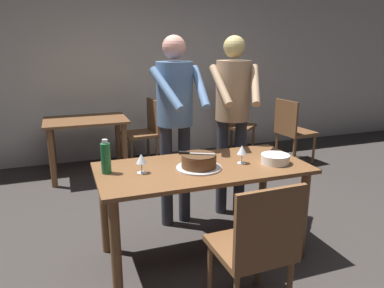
# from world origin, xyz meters

# --- Properties ---
(ground_plane) EXTENTS (14.00, 14.00, 0.00)m
(ground_plane) POSITION_xyz_m (0.00, 0.00, 0.00)
(ground_plane) COLOR #383330
(back_wall) EXTENTS (10.00, 0.12, 2.70)m
(back_wall) POSITION_xyz_m (0.00, 2.90, 1.35)
(back_wall) COLOR beige
(back_wall) RESTS_ON ground_plane
(main_dining_table) EXTENTS (1.59, 0.76, 0.75)m
(main_dining_table) POSITION_xyz_m (0.00, 0.00, 0.63)
(main_dining_table) COLOR brown
(main_dining_table) RESTS_ON ground_plane
(cake_on_platter) EXTENTS (0.34, 0.34, 0.11)m
(cake_on_platter) POSITION_xyz_m (-0.05, -0.04, 0.80)
(cake_on_platter) COLOR silver
(cake_on_platter) RESTS_ON main_dining_table
(cake_knife) EXTENTS (0.25, 0.15, 0.02)m
(cake_knife) POSITION_xyz_m (-0.11, -0.01, 0.87)
(cake_knife) COLOR silver
(cake_knife) RESTS_ON cake_on_platter
(plate_stack) EXTENTS (0.22, 0.22, 0.07)m
(plate_stack) POSITION_xyz_m (0.56, -0.12, 0.79)
(plate_stack) COLOR white
(plate_stack) RESTS_ON main_dining_table
(wine_glass_near) EXTENTS (0.08, 0.08, 0.14)m
(wine_glass_near) POSITION_xyz_m (-0.47, 0.01, 0.85)
(wine_glass_near) COLOR silver
(wine_glass_near) RESTS_ON main_dining_table
(wine_glass_far) EXTENTS (0.08, 0.08, 0.14)m
(wine_glass_far) POSITION_xyz_m (0.31, -0.04, 0.85)
(wine_glass_far) COLOR silver
(wine_glass_far) RESTS_ON main_dining_table
(water_bottle) EXTENTS (0.07, 0.07, 0.25)m
(water_bottle) POSITION_xyz_m (-0.71, 0.09, 0.86)
(water_bottle) COLOR #1E6B38
(water_bottle) RESTS_ON main_dining_table
(person_cutting_cake) EXTENTS (0.46, 0.57, 1.72)m
(person_cutting_cake) POSITION_xyz_m (-0.03, 0.59, 1.08)
(person_cutting_cake) COLOR #2D2D38
(person_cutting_cake) RESTS_ON ground_plane
(person_standing_beside) EXTENTS (0.46, 0.57, 1.72)m
(person_standing_beside) POSITION_xyz_m (0.54, 0.62, 1.08)
(person_standing_beside) COLOR #2D2D38
(person_standing_beside) RESTS_ON ground_plane
(chair_near_side) EXTENTS (0.45, 0.45, 0.90)m
(chair_near_side) POSITION_xyz_m (0.05, -0.76, 0.49)
(chair_near_side) COLOR brown
(chair_near_side) RESTS_ON ground_plane
(background_table) EXTENTS (1.00, 0.70, 0.74)m
(background_table) POSITION_xyz_m (-0.70, 2.20, 0.58)
(background_table) COLOR brown
(background_table) RESTS_ON ground_plane
(background_chair_0) EXTENTS (0.62, 0.62, 0.90)m
(background_chair_0) POSITION_xyz_m (1.49, 2.48, 0.49)
(background_chair_0) COLOR brown
(background_chair_0) RESTS_ON ground_plane
(background_chair_2) EXTENTS (0.48, 0.48, 0.90)m
(background_chair_2) POSITION_xyz_m (0.10, 2.45, 0.49)
(background_chair_2) COLOR brown
(background_chair_2) RESTS_ON ground_plane
(background_chair_3) EXTENTS (0.49, 0.49, 0.90)m
(background_chair_3) POSITION_xyz_m (2.05, 1.79, 0.49)
(background_chair_3) COLOR brown
(background_chair_3) RESTS_ON ground_plane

